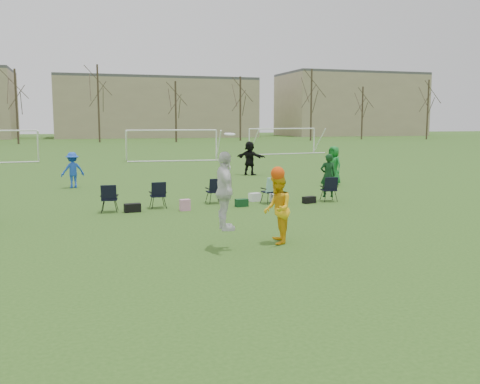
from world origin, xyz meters
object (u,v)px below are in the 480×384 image
object	(u,v)px
fielder_blue	(73,170)
fielder_green_far	(334,166)
goal_mid	(172,136)
center_contest	(253,200)
goal_right	(283,134)
fielder_black	(250,158)

from	to	relation	value
fielder_blue	fielder_green_far	distance (m)	12.55
fielder_blue	goal_mid	distance (m)	18.60
center_contest	goal_right	size ratio (longest dim) A/B	0.39
fielder_blue	fielder_green_far	bearing A→B (deg)	152.08
fielder_green_far	goal_right	world-z (taller)	goal_right
fielder_blue	fielder_black	size ratio (longest dim) A/B	0.85
fielder_blue	fielder_green_far	size ratio (longest dim) A/B	0.88
fielder_blue	center_contest	xyz separation A→B (m)	(4.34, -13.76, 0.34)
center_contest	goal_mid	distance (m)	30.85
fielder_black	fielder_green_far	bearing A→B (deg)	158.05
fielder_black	goal_right	world-z (taller)	goal_right
fielder_black	goal_right	size ratio (longest dim) A/B	0.27
fielder_black	goal_mid	xyz separation A→B (m)	(-2.19, 13.54, 0.94)
fielder_blue	goal_right	distance (m)	30.22
fielder_green_far	goal_mid	xyz separation A→B (m)	(-4.60, 19.43, 0.97)
fielder_green_far	fielder_black	world-z (taller)	fielder_black
fielder_green_far	goal_right	xyz separation A→B (m)	(7.40, 25.43, 0.97)
fielder_black	center_contest	world-z (taller)	center_contest
fielder_black	goal_right	distance (m)	21.89
goal_mid	goal_right	distance (m)	13.42
fielder_blue	center_contest	world-z (taller)	center_contest
goal_mid	goal_right	world-z (taller)	same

